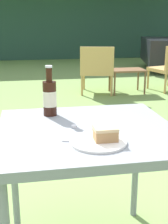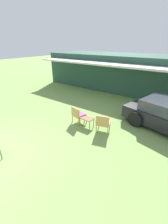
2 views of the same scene
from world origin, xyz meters
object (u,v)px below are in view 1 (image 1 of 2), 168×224
object	(u,v)px
patio_table	(88,144)
wicker_chair_cushioned	(97,68)
cola_bottle_near	(50,97)
garden_side_table	(127,72)
cake_on_plate	(101,138)

from	to	relation	value
patio_table	wicker_chair_cushioned	bearing A→B (deg)	76.78
wicker_chair_cushioned	cola_bottle_near	world-z (taller)	cola_bottle_near
garden_side_table	cake_on_plate	world-z (taller)	cake_on_plate
cake_on_plate	cola_bottle_near	world-z (taller)	cola_bottle_near
cake_on_plate	cola_bottle_near	size ratio (longest dim) A/B	0.90
patio_table	cola_bottle_near	world-z (taller)	cola_bottle_near
cake_on_plate	cola_bottle_near	bearing A→B (deg)	112.72
garden_side_table	cola_bottle_near	bearing A→B (deg)	-114.04
wicker_chair_cushioned	cola_bottle_near	bearing A→B (deg)	87.75
cake_on_plate	cola_bottle_near	xyz separation A→B (m)	(-0.18, 0.42, 0.08)
patio_table	cake_on_plate	bearing A→B (deg)	-83.18
wicker_chair_cushioned	patio_table	xyz separation A→B (m)	(-0.88, -3.76, 0.22)
garden_side_table	patio_table	world-z (taller)	patio_table
wicker_chair_cushioned	patio_table	bearing A→B (deg)	90.97
cake_on_plate	cola_bottle_near	distance (m)	0.46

